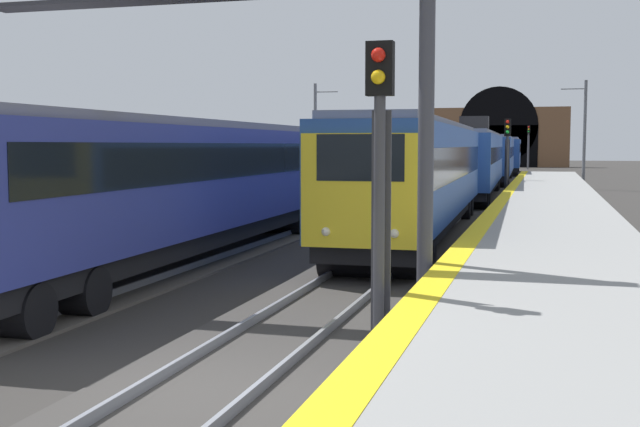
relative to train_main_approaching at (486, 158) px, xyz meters
The scene contains 13 objects.
ground_plane 49.08m from the train_main_approaching, behind, with size 320.00×320.00×0.00m, color #302D2B.
platform_right 49.24m from the train_main_approaching, behind, with size 112.00×4.03×1.08m, color gray.
platform_right_edge_strip 49.10m from the train_main_approaching, behind, with size 112.00×0.50×0.01m, color yellow.
track_main_line 49.07m from the train_main_approaching, behind, with size 160.00×3.06×0.21m.
train_main_approaching is the anchor object (origin of this frame).
train_adjacent_platform 18.61m from the train_main_approaching, 164.03° to the left, with size 61.51×3.14×4.71m.
railway_signal_near 47.10m from the train_main_approaching, behind, with size 0.39×0.38×4.60m.
railway_signal_mid 9.37m from the train_main_approaching, 168.49° to the right, with size 0.39×0.38×4.73m.
railway_signal_far 48.75m from the train_main_approaching, ahead, with size 0.39×0.38×5.68m.
overhead_signal_gantry 44.22m from the train_main_approaching, behind, with size 0.70×9.55×6.73m.
tunnel_portal 60.38m from the train_main_approaching, ahead, with size 2.39×19.73×11.50m.
catenary_mast_near 7.09m from the train_main_approaching, 75.98° to the right, with size 0.22×1.80×7.73m.
catenary_mast_far 12.32m from the train_main_approaching, 104.98° to the left, with size 0.22×1.75×7.52m.
Camera 1 is at (-9.03, -4.11, 3.17)m, focal length 44.69 mm.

